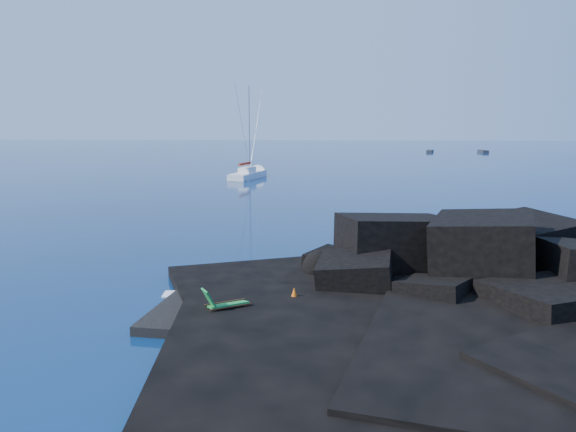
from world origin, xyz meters
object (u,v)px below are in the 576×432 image
sunbather (310,304)px  marker_cone (294,295)px  distant_boat_a (430,152)px  deck_chair (228,299)px  sailboat (249,178)px  distant_boat_b (483,153)px

sunbather → marker_cone: (-0.62, 0.56, 0.15)m
marker_cone → distant_boat_a: (25.69, 115.33, -0.66)m
deck_chair → sunbather: 3.12m
deck_chair → distant_boat_a: size_ratio=0.40×
sailboat → deck_chair: bearing=-69.4°
deck_chair → sailboat: bearing=65.7°
sailboat → marker_cone: 52.25m
distant_boat_a → distant_boat_b: (12.45, 0.16, 0.00)m
deck_chair → distant_boat_b: (40.50, 116.89, -0.92)m
deck_chair → marker_cone: 2.75m
sailboat → sunbather: 52.91m
marker_cone → distant_boat_a: marker_cone is taller
sunbather → marker_cone: size_ratio=2.68×
marker_cone → distant_boat_b: size_ratio=0.14×
deck_chair → distant_boat_a: 120.06m
sailboat → marker_cone: sailboat is taller
sunbather → distant_boat_b: size_ratio=0.37×
distant_boat_a → distant_boat_b: bearing=16.7°
deck_chair → distant_boat_b: bearing=39.4°
sunbather → distant_boat_b: (37.52, 116.05, -0.52)m
marker_cone → distant_boat_b: 121.63m
deck_chair → sunbather: size_ratio=1.00×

